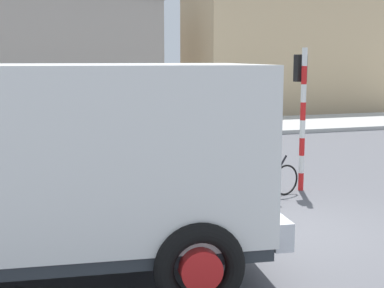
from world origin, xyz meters
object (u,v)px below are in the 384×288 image
(cyclist, at_px, (268,159))
(traffic_light_pole, at_px, (302,99))
(pedestrian_near_kerb, at_px, (124,128))
(truck_foreground, at_px, (61,160))

(cyclist, relative_size, traffic_light_pole, 0.54)
(cyclist, xyz_separation_m, traffic_light_pole, (1.05, 0.52, 1.20))
(cyclist, height_order, pedestrian_near_kerb, cyclist)
(cyclist, bearing_deg, pedestrian_near_kerb, 106.64)
(truck_foreground, xyz_separation_m, traffic_light_pole, (5.59, 3.73, 0.40))
(pedestrian_near_kerb, bearing_deg, truck_foreground, -105.84)
(cyclist, distance_m, pedestrian_near_kerb, 6.50)
(truck_foreground, distance_m, traffic_light_pole, 6.73)
(truck_foreground, height_order, pedestrian_near_kerb, truck_foreground)
(cyclist, height_order, traffic_light_pole, traffic_light_pole)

